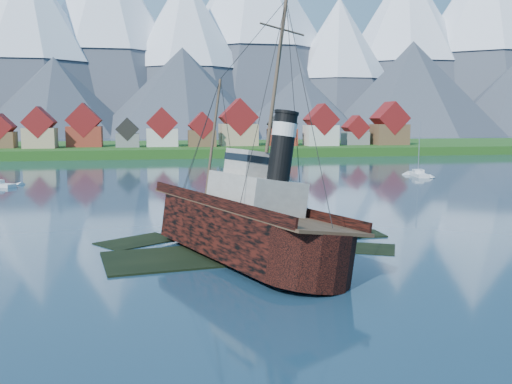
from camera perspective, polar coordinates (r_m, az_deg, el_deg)
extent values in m
plane|color=#193346|center=(56.60, -2.60, -5.89)|extent=(1400.00, 1400.00, 0.00)
cube|color=black|center=(54.39, -5.43, -6.81)|extent=(19.08, 11.42, 1.00)
cube|color=black|center=(61.62, 2.40, -5.15)|extent=(15.15, 9.76, 1.00)
cube|color=black|center=(65.64, -2.02, -4.28)|extent=(11.45, 9.06, 1.00)
cube|color=black|center=(58.67, 9.29, -5.92)|extent=(10.27, 8.34, 1.00)
cube|color=black|center=(61.98, -11.71, -5.25)|extent=(9.42, 8.68, 1.00)
cube|color=black|center=(65.17, 9.94, -4.54)|extent=(6.00, 4.00, 1.00)
cube|color=#204914|center=(225.02, -8.96, 3.97)|extent=(600.00, 80.00, 3.20)
cube|color=#3F3D38|center=(187.13, -8.53, 3.31)|extent=(600.00, 2.50, 2.00)
cube|color=brown|center=(213.11, -24.10, 4.79)|extent=(9.00, 8.00, 5.50)
cube|color=maroon|center=(213.01, -24.16, 5.96)|extent=(9.16, 8.16, 9.16)
cube|color=tan|center=(207.59, -20.78, 5.08)|extent=(10.50, 9.00, 6.80)
cube|color=maroon|center=(207.49, -20.85, 6.53)|extent=(10.69, 9.18, 10.69)
cube|color=maroon|center=(211.65, -16.76, 5.33)|extent=(12.00, 8.50, 7.20)
cube|color=maroon|center=(211.56, -16.82, 6.89)|extent=(12.22, 8.67, 12.22)
cube|color=slate|center=(205.74, -12.71, 5.08)|extent=(8.00, 7.00, 4.80)
cube|color=black|center=(205.63, -12.74, 6.15)|extent=(8.15, 7.14, 8.15)
cube|color=beige|center=(208.70, -9.39, 5.41)|extent=(11.00, 9.50, 6.40)
cube|color=maroon|center=(208.60, -9.42, 6.83)|extent=(11.20, 9.69, 11.20)
cube|color=brown|center=(205.60, -5.43, 5.36)|extent=(9.50, 8.00, 5.80)
cube|color=maroon|center=(205.50, -5.45, 6.65)|extent=(9.67, 8.16, 9.67)
cube|color=tan|center=(212.33, -1.79, 5.75)|extent=(13.50, 10.00, 8.00)
cube|color=maroon|center=(212.25, -1.79, 7.49)|extent=(13.75, 10.20, 13.75)
cube|color=maroon|center=(212.58, 2.63, 5.51)|extent=(10.00, 8.50, 6.20)
cube|color=black|center=(212.48, 2.63, 6.83)|extent=(10.18, 8.67, 10.18)
cube|color=beige|center=(213.42, 6.49, 5.65)|extent=(11.50, 9.00, 7.50)
cube|color=maroon|center=(213.33, 6.51, 7.21)|extent=(11.71, 9.18, 11.71)
cube|color=slate|center=(222.16, 9.88, 5.33)|extent=(9.00, 7.50, 5.00)
cube|color=maroon|center=(222.06, 9.91, 6.39)|extent=(9.16, 7.65, 9.16)
cube|color=brown|center=(225.24, 13.18, 5.63)|extent=(12.50, 10.00, 7.80)
cube|color=maroon|center=(225.16, 13.23, 7.19)|extent=(12.73, 10.20, 12.73)
cone|color=#2D333D|center=(521.22, -21.71, 13.47)|extent=(180.00, 180.00, 150.00)
cone|color=white|center=(525.52, -21.87, 16.72)|extent=(111.60, 111.60, 90.00)
cone|color=#2D333D|center=(555.53, -14.70, 14.89)|extent=(210.00, 210.00, 180.00)
cone|color=#2D333D|center=(529.02, -7.01, 13.55)|extent=(170.00, 170.00, 145.00)
cone|color=white|center=(532.95, -7.06, 16.65)|extent=(105.40, 105.40, 87.00)
cone|color=#2D333D|center=(585.86, -0.26, 15.71)|extent=(240.00, 240.00, 200.00)
cone|color=#2D333D|center=(546.50, 8.25, 12.28)|extent=(150.00, 150.00, 125.00)
cone|color=white|center=(549.24, 8.30, 14.88)|extent=(93.00, 93.00, 75.00)
cone|color=#2D333D|center=(606.59, 14.69, 13.76)|extent=(200.00, 200.00, 170.00)
cone|color=white|center=(611.45, 14.80, 16.92)|extent=(124.00, 124.00, 102.00)
cone|color=#2D333D|center=(633.26, 22.07, 14.10)|extent=(230.00, 230.00, 190.00)
cone|color=#2D333D|center=(433.20, -19.46, 8.81)|extent=(120.00, 120.00, 58.00)
cone|color=#2D333D|center=(424.82, -7.31, 9.74)|extent=(136.00, 136.00, 66.00)
cone|color=#2D333D|center=(443.61, 4.49, 8.64)|extent=(110.00, 110.00, 50.00)
cone|color=#2D333D|center=(473.26, 15.32, 9.84)|extent=(150.00, 150.00, 75.00)
cube|color=black|center=(53.54, -1.78, -4.08)|extent=(7.31, 21.04, 4.38)
cone|color=black|center=(66.84, -3.65, -1.80)|extent=(7.31, 7.31, 7.31)
cylinder|color=black|center=(43.44, 0.47, -6.79)|extent=(7.31, 7.31, 4.38)
cube|color=#4C3826|center=(53.13, -1.79, -1.66)|extent=(7.16, 27.76, 0.26)
cube|color=black|center=(52.62, -5.56, -1.26)|extent=(0.21, 26.89, 0.94)
cube|color=black|center=(53.73, 1.91, -1.05)|extent=(0.21, 26.89, 0.94)
cube|color=#ADA89E|center=(51.38, -1.51, -0.20)|extent=(5.43, 8.87, 3.13)
cube|color=#ADA89E|center=(52.12, -1.71, 2.91)|extent=(3.76, 4.18, 2.30)
cylinder|color=black|center=(47.59, -0.85, 4.62)|extent=(1.98, 1.98, 5.85)
cylinder|color=silver|center=(47.54, -0.85, 6.38)|extent=(2.09, 2.09, 1.15)
cylinder|color=#473828|center=(60.77, -3.08, 5.50)|extent=(0.29, 0.29, 12.53)
cylinder|color=#473828|center=(50.05, -1.35, 11.81)|extent=(0.33, 0.33, 13.57)
cube|color=silver|center=(134.01, 15.90, 1.58)|extent=(4.05, 9.65, 1.32)
cube|color=silver|center=(133.91, 15.91, 2.02)|extent=(2.52, 2.96, 0.77)
cylinder|color=gray|center=(133.55, 15.99, 4.31)|extent=(0.15, 0.15, 11.47)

